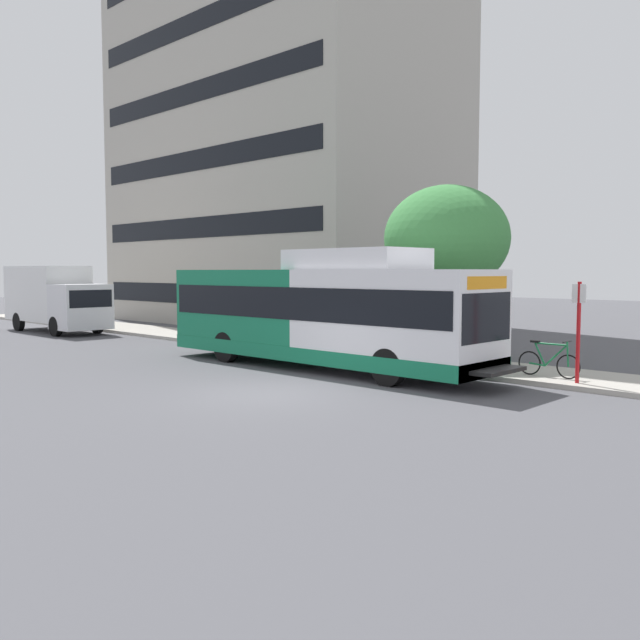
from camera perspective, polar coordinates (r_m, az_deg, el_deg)
The scene contains 9 objects.
ground_plane at distance 23.12m, azimuth -17.73°, elevation -3.50°, with size 120.00×120.00×0.00m, color #4C4C51.
sidewalk_curb at distance 25.67m, azimuth -1.66°, elevation -2.39°, with size 3.00×56.00×0.14m, color #A8A399.
transit_bus at distance 20.66m, azimuth 0.10°, elevation 0.56°, with size 2.58×12.25×3.65m.
bus_stop_sign_pole at distance 18.32m, azimuth 21.12°, elevation -0.35°, with size 0.10×0.36×2.60m.
bicycle_parked at distance 19.22m, azimuth 18.86°, elevation -3.36°, with size 0.52×1.76×1.02m.
street_tree_near_stop at distance 22.57m, azimuth 10.71°, elevation 6.81°, with size 4.10×4.10×5.68m.
box_truck_background at distance 35.58m, azimuth -21.60°, elevation 1.85°, with size 2.32×7.01×3.25m.
apartment_tower_backdrop at distance 41.26m, azimuth -3.49°, elevation 17.36°, with size 11.69×19.73×24.84m.
lattice_comm_tower at distance 56.68m, azimuth -16.75°, elevation 8.99°, with size 1.10×1.10×24.27m.
Camera 1 is at (-10.89, -12.17, 3.01)m, focal length 37.65 mm.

